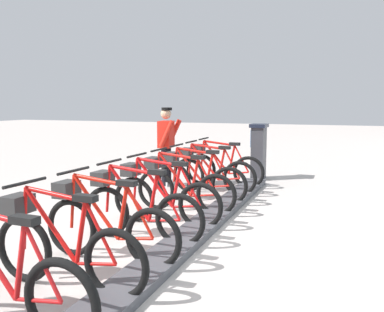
% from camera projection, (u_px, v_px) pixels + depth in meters
% --- Properties ---
extents(ground_plane, '(60.00, 60.00, 0.00)m').
position_uv_depth(ground_plane, '(188.00, 241.00, 5.30)').
color(ground_plane, '#B8AEA6').
extents(dock_rail_base, '(0.44, 8.31, 0.10)m').
position_uv_depth(dock_rail_base, '(188.00, 237.00, 5.30)').
color(dock_rail_base, '#47474C').
rests_on(dock_rail_base, ground).
extents(payment_kiosk, '(0.36, 0.52, 1.28)m').
position_uv_depth(payment_kiosk, '(259.00, 151.00, 9.57)').
color(payment_kiosk, '#38383D').
rests_on(payment_kiosk, ground).
extents(bike_docked_0, '(1.72, 0.54, 1.02)m').
position_uv_depth(bike_docked_0, '(221.00, 166.00, 8.77)').
color(bike_docked_0, black).
rests_on(bike_docked_0, ground).
extents(bike_docked_1, '(1.72, 0.54, 1.02)m').
position_uv_depth(bike_docked_1, '(210.00, 172.00, 8.07)').
color(bike_docked_1, black).
rests_on(bike_docked_1, ground).
extents(bike_docked_2, '(1.72, 0.54, 1.02)m').
position_uv_depth(bike_docked_2, '(197.00, 178.00, 7.37)').
color(bike_docked_2, black).
rests_on(bike_docked_2, ground).
extents(bike_docked_3, '(1.72, 0.54, 1.02)m').
position_uv_depth(bike_docked_3, '(181.00, 186.00, 6.68)').
color(bike_docked_3, black).
rests_on(bike_docked_3, ground).
extents(bike_docked_4, '(1.72, 0.54, 1.02)m').
position_uv_depth(bike_docked_4, '(161.00, 196.00, 5.98)').
color(bike_docked_4, black).
rests_on(bike_docked_4, ground).
extents(bike_docked_5, '(1.72, 0.54, 1.02)m').
position_uv_depth(bike_docked_5, '(137.00, 208.00, 5.28)').
color(bike_docked_5, black).
rests_on(bike_docked_5, ground).
extents(bike_docked_6, '(1.72, 0.54, 1.02)m').
position_uv_depth(bike_docked_6, '(105.00, 224.00, 4.58)').
color(bike_docked_6, black).
rests_on(bike_docked_6, ground).
extents(bike_docked_7, '(1.72, 0.54, 1.02)m').
position_uv_depth(bike_docked_7, '(61.00, 246.00, 3.89)').
color(bike_docked_7, black).
rests_on(bike_docked_7, ground).
extents(worker_near_rack, '(0.48, 0.65, 1.66)m').
position_uv_depth(worker_near_rack, '(167.00, 143.00, 8.78)').
color(worker_near_rack, white).
rests_on(worker_near_rack, ground).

